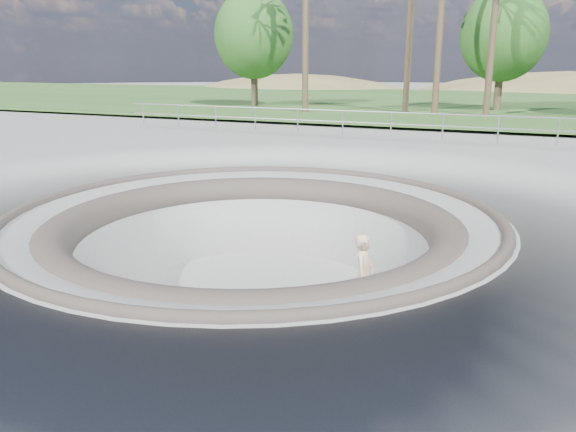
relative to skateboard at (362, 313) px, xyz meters
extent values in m
plane|color=#9D9D98|center=(-2.40, -0.02, 1.83)|extent=(180.00, 180.00, 0.00)
torus|color=#9D9D98|center=(-2.40, -0.02, -0.17)|extent=(14.00, 14.00, 4.00)
cylinder|color=#9D9D98|center=(-2.40, -0.02, -0.12)|extent=(6.60, 6.60, 0.10)
torus|color=#4D443D|center=(-2.40, -0.02, 1.81)|extent=(10.24, 10.24, 0.24)
torus|color=#4D443D|center=(-2.40, -0.02, 1.38)|extent=(8.91, 8.91, 0.81)
cube|color=#305722|center=(-2.40, 33.98, 2.05)|extent=(180.00, 36.00, 0.12)
ellipsoid|color=brown|center=(-24.40, 54.98, -4.61)|extent=(50.40, 36.00, 23.40)
ellipsoid|color=brown|center=(5.60, 59.98, -6.04)|extent=(61.60, 44.00, 28.60)
cylinder|color=#999DA1|center=(-2.40, 11.98, 3.00)|extent=(25.00, 0.05, 0.05)
cylinder|color=#999DA1|center=(-2.40, 11.98, 2.55)|extent=(25.00, 0.05, 0.05)
cube|color=#98693D|center=(0.00, 0.00, 0.01)|extent=(0.89, 0.58, 0.02)
cylinder|color=#ABABB0|center=(0.00, 0.00, -0.03)|extent=(0.11, 0.18, 0.04)
cylinder|color=#ABABB0|center=(0.00, 0.00, -0.03)|extent=(0.11, 0.18, 0.04)
cylinder|color=white|center=(0.00, 0.00, -0.04)|extent=(0.07, 0.06, 0.07)
cylinder|color=white|center=(0.00, 0.00, -0.04)|extent=(0.07, 0.06, 0.07)
cylinder|color=white|center=(0.00, 0.00, -0.04)|extent=(0.07, 0.06, 0.07)
cylinder|color=white|center=(0.00, 0.00, -0.04)|extent=(0.07, 0.06, 0.07)
imported|color=beige|center=(0.00, 0.00, 0.84)|extent=(0.39, 0.60, 1.64)
cylinder|color=brown|center=(-9.53, 20.61, 7.05)|extent=(0.36, 0.36, 10.10)
cylinder|color=brown|center=(-4.25, 23.26, 6.43)|extent=(0.36, 0.36, 8.86)
cylinder|color=brown|center=(0.30, 22.59, 6.05)|extent=(0.36, 0.36, 8.11)
cylinder|color=brown|center=(-14.48, 23.92, 4.18)|extent=(0.44, 0.44, 4.35)
ellipsoid|color=#2A581E|center=(-14.48, 23.92, 6.66)|extent=(5.20, 4.73, 5.67)
cylinder|color=brown|center=(0.58, 26.81, 4.10)|extent=(0.44, 0.44, 4.19)
ellipsoid|color=#2A581E|center=(0.58, 26.81, 6.49)|extent=(5.01, 4.55, 5.46)
camera|label=1|loc=(2.78, -10.12, 4.87)|focal=35.00mm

